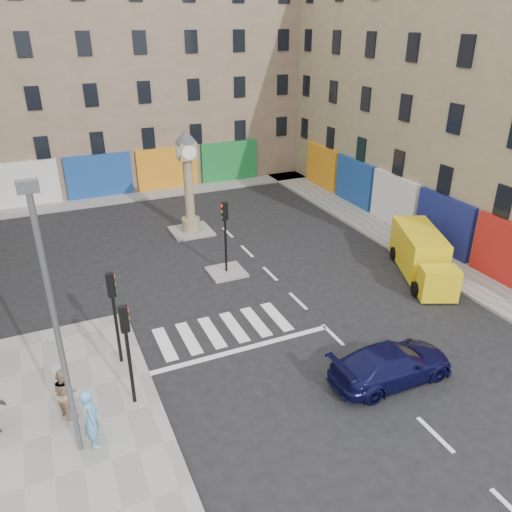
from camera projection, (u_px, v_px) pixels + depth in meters
ground at (346, 348)px, 19.74m from camera, size 120.00×120.00×0.00m
sidewalk_left at (55, 480)px, 14.00m from camera, size 7.00×16.00×0.15m
sidewalk_right at (375, 226)px, 31.16m from camera, size 2.60×30.00×0.15m
sidewalk_far at (131, 196)px, 36.54m from camera, size 32.00×2.40×0.15m
island_near at (226, 272)px, 25.57m from camera, size 1.80×1.80×0.12m
island_far at (191, 231)px, 30.52m from camera, size 2.40×2.40×0.12m
building_right at (474, 89)px, 30.09m from camera, size 10.00×30.00×16.00m
building_far at (104, 68)px, 37.72m from camera, size 32.00×10.00×17.00m
traffic_light_left_near at (127, 340)px, 15.72m from camera, size 0.28×0.22×3.70m
traffic_light_left_far at (114, 304)px, 17.70m from camera, size 0.28×0.22×3.70m
traffic_light_island at (225, 226)px, 24.49m from camera, size 0.28×0.22×3.70m
lamp_post at (54, 317)px, 12.93m from camera, size 0.50×0.25×8.30m
clock_pillar at (188, 176)px, 29.02m from camera, size 1.20×1.20×6.10m
navy_sedan at (392, 364)px, 17.74m from camera, size 4.70×1.94×1.36m
yellow_van at (421, 255)px, 25.09m from camera, size 3.96×6.08×2.14m
pedestrian_blue at (91, 418)px, 14.68m from camera, size 0.50×0.75×2.01m
pedestrian_tan at (65, 392)px, 15.88m from camera, size 0.98×1.06×1.75m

